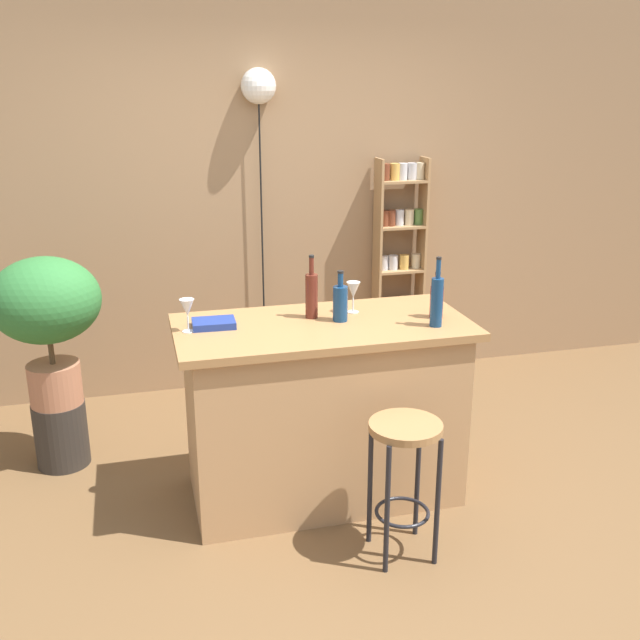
{
  "coord_description": "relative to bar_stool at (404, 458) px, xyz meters",
  "views": [
    {
      "loc": [
        -0.89,
        -3.07,
        2.12
      ],
      "look_at": [
        0.05,
        0.55,
        0.89
      ],
      "focal_mm": 41.22,
      "sensor_mm": 36.0,
      "label": 1
    }
  ],
  "objects": [
    {
      "name": "ground",
      "position": [
        -0.22,
        0.31,
        -0.5
      ],
      "size": [
        12.0,
        12.0,
        0.0
      ],
      "primitive_type": "plane",
      "color": "brown"
    },
    {
      "name": "back_wall",
      "position": [
        -0.22,
        2.26,
        0.9
      ],
      "size": [
        6.4,
        0.1,
        2.8
      ],
      "primitive_type": "cube",
      "color": "#997551",
      "rests_on": "ground"
    },
    {
      "name": "kitchen_counter",
      "position": [
        -0.22,
        0.61,
        -0.01
      ],
      "size": [
        1.48,
        0.72,
        0.96
      ],
      "color": "tan",
      "rests_on": "ground"
    },
    {
      "name": "bar_stool",
      "position": [
        0.0,
        0.0,
        0.0
      ],
      "size": [
        0.33,
        0.33,
        0.67
      ],
      "color": "black",
      "rests_on": "ground"
    },
    {
      "name": "spice_shelf",
      "position": [
        0.75,
        2.11,
        0.38
      ],
      "size": [
        0.36,
        0.17,
        1.6
      ],
      "color": "#A87F51",
      "rests_on": "ground"
    },
    {
      "name": "plant_stool",
      "position": [
        -1.59,
        1.28,
        -0.3
      ],
      "size": [
        0.3,
        0.3,
        0.38
      ],
      "primitive_type": "cylinder",
      "color": "#2D2823",
      "rests_on": "ground"
    },
    {
      "name": "potted_plant",
      "position": [
        -1.59,
        1.28,
        0.43
      ],
      "size": [
        0.59,
        0.53,
        0.84
      ],
      "color": "#A86B4C",
      "rests_on": "plant_stool"
    },
    {
      "name": "bottle_olive_oil",
      "position": [
        0.37,
        0.56,
        0.55
      ],
      "size": [
        0.07,
        0.07,
        0.24
      ],
      "color": "maroon",
      "rests_on": "kitchen_counter"
    },
    {
      "name": "bottle_wine_red",
      "position": [
        -0.25,
        0.72,
        0.59
      ],
      "size": [
        0.06,
        0.06,
        0.33
      ],
      "color": "#5B2319",
      "rests_on": "kitchen_counter"
    },
    {
      "name": "bottle_spirits_clear",
      "position": [
        0.31,
        0.43,
        0.59
      ],
      "size": [
        0.06,
        0.06,
        0.35
      ],
      "color": "navy",
      "rests_on": "kitchen_counter"
    },
    {
      "name": "bottle_soda_blue",
      "position": [
        -0.12,
        0.63,
        0.56
      ],
      "size": [
        0.08,
        0.08,
        0.26
      ],
      "color": "navy",
      "rests_on": "kitchen_counter"
    },
    {
      "name": "wine_glass_left",
      "position": [
        -0.02,
        0.75,
        0.58
      ],
      "size": [
        0.07,
        0.07,
        0.16
      ],
      "color": "silver",
      "rests_on": "kitchen_counter"
    },
    {
      "name": "wine_glass_center",
      "position": [
        -0.88,
        0.65,
        0.58
      ],
      "size": [
        0.07,
        0.07,
        0.16
      ],
      "color": "silver",
      "rests_on": "kitchen_counter"
    },
    {
      "name": "cookbook",
      "position": [
        -0.76,
        0.7,
        0.48
      ],
      "size": [
        0.22,
        0.16,
        0.03
      ],
      "primitive_type": "cube",
      "rotation": [
        0.0,
        0.0,
        -0.04
      ],
      "color": "navy",
      "rests_on": "kitchen_counter"
    },
    {
      "name": "pendant_globe_light",
      "position": [
        -0.24,
        2.15,
        1.56
      ],
      "size": [
        0.23,
        0.23,
        2.2
      ],
      "color": "black",
      "rests_on": "ground"
    }
  ]
}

